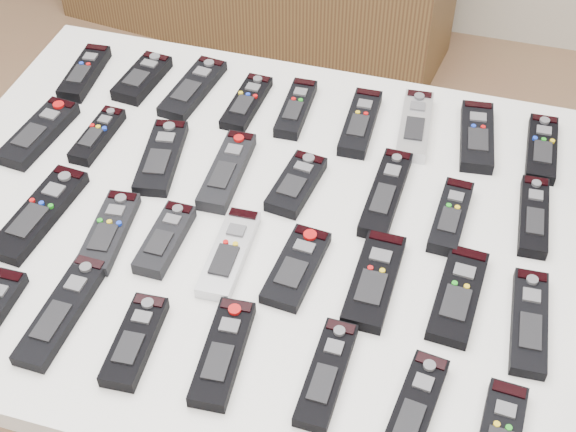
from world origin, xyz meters
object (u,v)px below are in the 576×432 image
(remote_11, at_px, (98,135))
(remote_13, at_px, (227,171))
(remote_20, at_px, (109,231))
(table, at_px, (288,248))
(remote_22, at_px, (229,253))
(remote_12, at_px, (161,157))
(remote_34, at_px, (414,411))
(remote_14, at_px, (296,184))
(remote_31, at_px, (135,341))
(remote_2, at_px, (193,88))
(remote_10, at_px, (39,133))
(remote_1, at_px, (142,78))
(remote_17, at_px, (534,216))
(remote_23, at_px, (296,267))
(remote_6, at_px, (415,125))
(remote_8, at_px, (542,148))
(remote_30, at_px, (62,311))
(remote_3, at_px, (247,102))
(remote_33, at_px, (327,374))
(remote_0, at_px, (85,73))
(remote_21, at_px, (165,239))
(remote_25, at_px, (458,295))
(remote_7, at_px, (477,136))
(remote_24, at_px, (374,280))
(remote_19, at_px, (40,213))
(remote_4, at_px, (296,108))
(remote_5, at_px, (360,123))
(remote_26, at_px, (529,322))
(remote_15, at_px, (386,193))

(remote_11, relative_size, remote_13, 0.78)
(remote_13, xyz_separation_m, remote_20, (-0.14, -0.19, -0.00))
(table, height_order, remote_22, remote_22)
(remote_12, height_order, remote_34, remote_34)
(remote_14, bearing_deg, remote_31, -102.12)
(remote_2, distance_m, remote_10, 0.30)
(remote_1, bearing_deg, remote_17, -6.94)
(remote_23, xyz_separation_m, remote_34, (0.22, -0.20, 0.00))
(remote_6, xyz_separation_m, remote_8, (0.23, 0.00, -0.00))
(remote_17, relative_size, remote_30, 0.85)
(remote_31, bearing_deg, remote_3, 88.63)
(remote_8, distance_m, remote_13, 0.56)
(remote_33, bearing_deg, remote_14, 113.43)
(remote_0, relative_size, remote_21, 1.13)
(remote_10, bearing_deg, remote_13, 5.60)
(remote_12, relative_size, remote_17, 1.06)
(remote_17, bearing_deg, remote_3, 161.10)
(remote_13, bearing_deg, remote_3, 96.76)
(remote_21, xyz_separation_m, remote_33, (0.31, -0.17, -0.00))
(remote_21, bearing_deg, remote_6, 50.60)
(remote_1, distance_m, remote_12, 0.24)
(remote_25, bearing_deg, remote_1, 154.80)
(remote_6, xyz_separation_m, remote_33, (-0.03, -0.56, -0.00))
(remote_7, relative_size, remote_17, 1.04)
(remote_24, bearing_deg, remote_12, 158.83)
(remote_2, bearing_deg, remote_20, -82.36)
(remote_10, relative_size, remote_19, 0.86)
(remote_4, bearing_deg, remote_13, -109.88)
(remote_8, bearing_deg, remote_5, -177.88)
(remote_3, bearing_deg, remote_19, -118.97)
(remote_12, bearing_deg, remote_7, 12.17)
(remote_20, bearing_deg, remote_11, 114.03)
(remote_4, height_order, remote_12, remote_4)
(remote_6, bearing_deg, remote_23, -111.12)
(remote_26, distance_m, remote_30, 0.68)
(table, distance_m, remote_0, 0.57)
(remote_1, height_order, remote_15, same)
(remote_11, bearing_deg, remote_10, -164.88)
(remote_19, bearing_deg, remote_4, 54.40)
(remote_0, xyz_separation_m, remote_13, (0.36, -0.19, 0.00))
(remote_23, bearing_deg, remote_17, 36.91)
(remote_33, relative_size, remote_34, 0.98)
(remote_10, relative_size, remote_11, 1.23)
(remote_15, distance_m, remote_34, 0.41)
(remote_6, xyz_separation_m, remote_20, (-0.42, -0.40, -0.00))
(remote_2, distance_m, remote_6, 0.43)
(remote_12, distance_m, remote_22, 0.26)
(remote_19, height_order, remote_30, remote_19)
(remote_20, relative_size, remote_23, 1.06)
(remote_19, xyz_separation_m, remote_33, (0.53, -0.17, -0.00))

